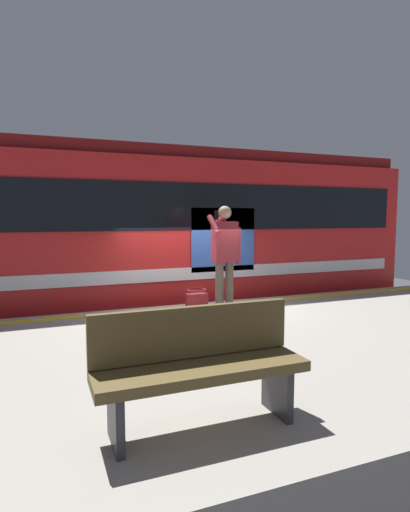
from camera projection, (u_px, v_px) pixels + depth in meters
The scene contains 9 objects.
ground_plane at pixel (191, 362), 7.74m from camera, with size 23.99×23.99×0.00m, color #3D3D3F.
platform at pixel (258, 384), 5.33m from camera, with size 16.00×5.10×1.11m, color #9E998E.
safety_line at pixel (196, 307), 7.36m from camera, with size 15.68×0.16×0.01m, color yellow.
track_rail_near at pixel (172, 341), 8.81m from camera, with size 20.79×0.08×0.16m, color slate.
track_rail_far at pixel (155, 324), 10.13m from camera, with size 20.79×0.08×0.16m, color slate.
train_carriage at pixel (89, 227), 8.65m from camera, with size 13.98×2.84×3.91m.
passenger at pixel (225, 250), 6.94m from camera, with size 0.57×0.55×1.77m.
handbag at pixel (197, 302), 6.92m from camera, with size 0.35×0.32×0.39m.
bench at pixel (199, 362), 3.15m from camera, with size 1.62×0.44×0.90m.
Camera 1 is at (2.54, 7.08, 2.71)m, focal length 29.14 mm.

